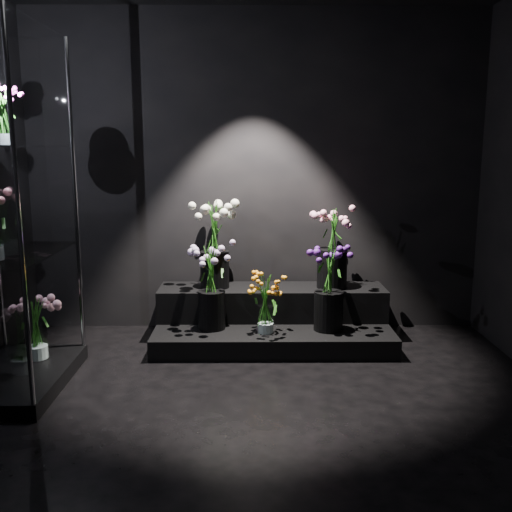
{
  "coord_description": "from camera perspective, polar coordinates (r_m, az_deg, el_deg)",
  "views": [
    {
      "loc": [
        -0.03,
        -3.08,
        1.62
      ],
      "look_at": [
        0.0,
        1.2,
        0.81
      ],
      "focal_mm": 40.0,
      "sensor_mm": 36.0,
      "label": 1
    }
  ],
  "objects": [
    {
      "name": "bouquet_purple",
      "position": [
        4.62,
        7.32,
        -2.77
      ],
      "size": [
        0.32,
        0.32,
        0.7
      ],
      "rotation": [
        0.0,
        0.0,
        -0.03
      ],
      "color": "black",
      "rests_on": "display_riser"
    },
    {
      "name": "display_case",
      "position": [
        4.08,
        -23.85,
        3.88
      ],
      "size": [
        0.65,
        1.09,
        2.4
      ],
      "color": "black",
      "rests_on": "floor"
    },
    {
      "name": "floor",
      "position": [
        3.48,
        0.16,
        -17.05
      ],
      "size": [
        4.0,
        4.0,
        0.0
      ],
      "primitive_type": "plane",
      "color": "black",
      "rests_on": "ground"
    },
    {
      "name": "wall_front",
      "position": [
        1.1,
        1.31,
        -0.98
      ],
      "size": [
        4.0,
        0.0,
        4.0
      ],
      "primitive_type": "plane",
      "rotation": [
        -1.57,
        0.0,
        0.0
      ],
      "color": "black",
      "rests_on": "floor"
    },
    {
      "name": "wall_back",
      "position": [
        5.08,
        -0.08,
        8.25
      ],
      "size": [
        4.0,
        0.0,
        4.0
      ],
      "primitive_type": "plane",
      "rotation": [
        1.57,
        0.0,
        0.0
      ],
      "color": "black",
      "rests_on": "floor"
    },
    {
      "name": "bouquet_case_magenta",
      "position": [
        4.19,
        -24.0,
        12.72
      ],
      "size": [
        0.23,
        0.23,
        0.37
      ],
      "rotation": [
        0.0,
        0.0,
        -0.09
      ],
      "color": "white",
      "rests_on": "display_case"
    },
    {
      "name": "bouquet_pink_roses",
      "position": [
        4.91,
        7.67,
        1.28
      ],
      "size": [
        0.39,
        0.39,
        0.68
      ],
      "rotation": [
        0.0,
        0.0,
        -0.06
      ],
      "color": "black",
      "rests_on": "display_riser"
    },
    {
      "name": "bouquet_orange_bells",
      "position": [
        4.54,
        0.98,
        -4.74
      ],
      "size": [
        0.29,
        0.29,
        0.47
      ],
      "rotation": [
        0.0,
        0.0,
        0.11
      ],
      "color": "white",
      "rests_on": "display_riser"
    },
    {
      "name": "bouquet_lilac",
      "position": [
        4.62,
        -4.5,
        -2.42
      ],
      "size": [
        0.4,
        0.4,
        0.7
      ],
      "rotation": [
        0.0,
        0.0,
        0.19
      ],
      "color": "black",
      "rests_on": "display_riser"
    },
    {
      "name": "bouquet_cream_roses",
      "position": [
        4.87,
        -4.2,
        1.93
      ],
      "size": [
        0.53,
        0.53,
        0.76
      ],
      "rotation": [
        0.0,
        0.0,
        -0.38
      ],
      "color": "black",
      "rests_on": "display_riser"
    },
    {
      "name": "bouquet_case_base_pink",
      "position": [
        4.44,
        -21.18,
        -6.57
      ],
      "size": [
        0.34,
        0.34,
        0.46
      ],
      "rotation": [
        0.0,
        0.0,
        0.08
      ],
      "color": "white",
      "rests_on": "display_case"
    },
    {
      "name": "display_riser",
      "position": [
        4.91,
        1.65,
        -6.34
      ],
      "size": [
        1.95,
        0.87,
        0.43
      ],
      "color": "black",
      "rests_on": "floor"
    }
  ]
}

